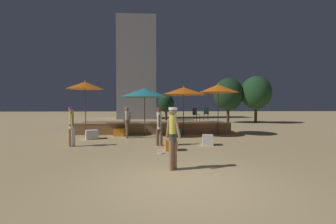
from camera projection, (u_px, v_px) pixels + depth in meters
ground_plane at (184, 183)px, 5.31m from camera, size 120.00×120.00×0.00m
wooden_deck at (154, 127)px, 15.10m from camera, size 9.72×2.46×0.76m
patio_umbrella_0 at (85, 85)px, 13.24m from camera, size 2.11×2.11×3.29m
patio_umbrella_1 at (145, 93)px, 13.31m from camera, size 2.97×2.97×2.92m
patio_umbrella_2 at (218, 89)px, 13.91m from camera, size 2.47×2.47×3.20m
patio_umbrella_3 at (184, 91)px, 13.49m from camera, size 2.73×2.73×2.99m
cube_seat_0 at (120, 132)px, 13.37m from camera, size 0.67×0.67×0.46m
cube_seat_1 at (171, 145)px, 9.09m from camera, size 0.51×0.51×0.40m
cube_seat_2 at (176, 132)px, 13.31m from camera, size 0.74×0.74×0.42m
cube_seat_3 at (92, 134)px, 12.18m from camera, size 0.82×0.82×0.48m
cube_seat_4 at (208, 140)px, 10.30m from camera, size 0.53×0.53×0.48m
person_0 at (159, 124)px, 10.12m from camera, size 0.30×0.48×1.72m
person_1 at (71, 124)px, 9.92m from camera, size 0.32×0.47×1.73m
person_2 at (127, 121)px, 12.47m from camera, size 0.46×0.30×1.73m
person_3 at (173, 134)px, 6.35m from camera, size 0.46×0.40×1.78m
bistro_chair_0 at (206, 113)px, 15.61m from camera, size 0.40×0.40×0.90m
bistro_chair_1 at (195, 113)px, 14.72m from camera, size 0.47×0.47×0.90m
frisbee_disc at (161, 153)px, 8.47m from camera, size 0.25×0.25×0.03m
background_tree_0 at (228, 94)px, 23.39m from camera, size 3.04×3.04×4.65m
background_tree_1 at (256, 93)px, 22.90m from camera, size 3.05×3.05×4.79m
background_tree_2 at (166, 103)px, 27.06m from camera, size 1.91×1.91×3.10m
distant_building at (138, 69)px, 30.83m from camera, size 5.10×4.24×13.51m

